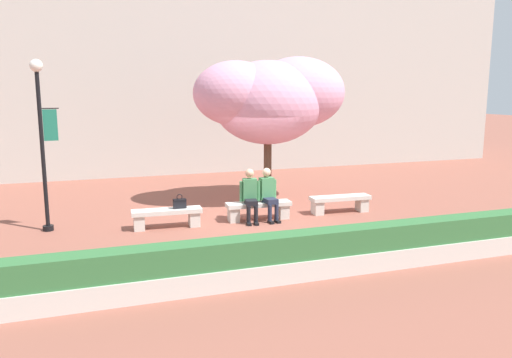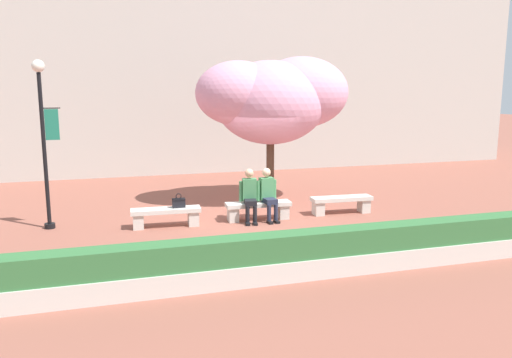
% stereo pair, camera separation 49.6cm
% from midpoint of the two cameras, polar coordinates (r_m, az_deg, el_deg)
% --- Properties ---
extents(ground_plane, '(100.00, 100.00, 0.00)m').
position_cam_midpoint_polar(ground_plane, '(12.47, -0.84, -4.68)').
color(ground_plane, '#8E5142').
extents(building_facade, '(28.00, 4.00, 10.58)m').
position_cam_midpoint_polar(building_facade, '(21.35, -9.15, 15.61)').
color(building_facade, '#B7B2A8').
rests_on(building_facade, ground).
extents(stone_bench_west_end, '(1.64, 0.50, 0.45)m').
position_cam_midpoint_polar(stone_bench_west_end, '(11.91, -11.33, -4.12)').
color(stone_bench_west_end, beige).
rests_on(stone_bench_west_end, ground).
extents(stone_bench_near_west, '(1.64, 0.50, 0.45)m').
position_cam_midpoint_polar(stone_bench_near_west, '(12.40, -0.84, -3.36)').
color(stone_bench_near_west, beige).
rests_on(stone_bench_near_west, ground).
extents(stone_bench_center, '(1.64, 0.50, 0.45)m').
position_cam_midpoint_polar(stone_bench_center, '(13.27, 8.54, -2.58)').
color(stone_bench_center, beige).
rests_on(stone_bench_center, ground).
extents(person_seated_left, '(0.50, 0.72, 1.29)m').
position_cam_midpoint_polar(person_seated_left, '(12.19, -1.82, -1.66)').
color(person_seated_left, black).
rests_on(person_seated_left, ground).
extents(person_seated_right, '(0.51, 0.70, 1.29)m').
position_cam_midpoint_polar(person_seated_right, '(12.34, 0.24, -1.52)').
color(person_seated_right, black).
rests_on(person_seated_right, ground).
extents(handbag, '(0.30, 0.15, 0.34)m').
position_cam_midpoint_polar(handbag, '(11.88, -9.91, -2.71)').
color(handbag, black).
rests_on(handbag, stone_bench_west_end).
extents(cherry_tree_main, '(4.41, 3.02, 4.13)m').
position_cam_midpoint_polar(cherry_tree_main, '(14.15, 0.71, 9.27)').
color(cherry_tree_main, '#513828').
rests_on(cherry_tree_main, ground).
extents(lamp_post_with_banner, '(0.54, 0.28, 3.85)m').
position_cam_midpoint_polar(lamp_post_with_banner, '(12.20, -24.39, 5.15)').
color(lamp_post_with_banner, black).
rests_on(lamp_post_with_banner, ground).
extents(planter_hedge_foreground, '(10.99, 0.50, 0.80)m').
position_cam_midpoint_polar(planter_hedge_foreground, '(8.88, 7.18, -8.30)').
color(planter_hedge_foreground, beige).
rests_on(planter_hedge_foreground, ground).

